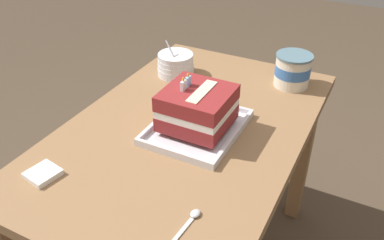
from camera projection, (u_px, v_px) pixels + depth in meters
name	position (u px, v px, depth m)	size (l,w,h in m)	color
dining_table	(187.00, 153.00, 1.37)	(1.14, 0.72, 0.72)	olive
foil_tray	(197.00, 128.00, 1.29)	(0.32, 0.26, 0.02)	silver
birthday_cake	(197.00, 107.00, 1.25)	(0.20, 0.20, 0.16)	maroon
bowl_stack	(176.00, 64.00, 1.59)	(0.14, 0.14, 0.14)	white
ice_cream_tub	(293.00, 70.00, 1.51)	(0.13, 0.13, 0.12)	silver
serving_spoon_near_tray	(190.00, 220.00, 0.97)	(0.15, 0.03, 0.01)	silver
napkin_pile	(43.00, 174.00, 1.10)	(0.09, 0.09, 0.02)	white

